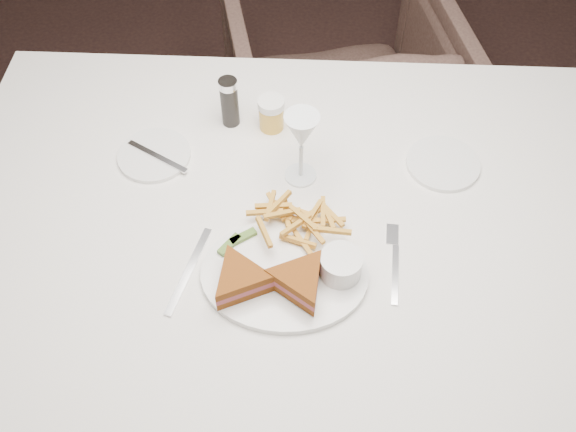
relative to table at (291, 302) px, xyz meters
The scene contains 4 objects.
ground 0.63m from the table, 39.72° to the left, with size 5.00×5.00×0.00m, color black.
table is the anchor object (origin of this frame).
chair_far 0.84m from the table, 87.68° to the left, with size 0.70×0.66×0.72m, color #48332C.
table_setting 0.42m from the table, 90.04° to the right, with size 0.79×0.56×0.18m.
Camera 1 is at (-0.27, -1.12, 1.80)m, focal length 40.00 mm.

